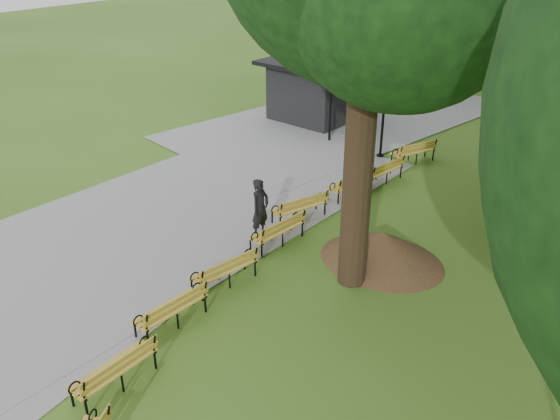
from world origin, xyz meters
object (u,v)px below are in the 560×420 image
Objects in this scene: kiosk at (315,90)px; dirt_mound at (383,247)px; bench_6 at (350,183)px; bench_1 at (114,369)px; bench_8 at (413,151)px; bench_2 at (171,309)px; person at (260,209)px; bench_5 at (299,207)px; bench_4 at (277,230)px; bench_7 at (382,171)px; bench_3 at (224,269)px; lamp_post at (385,97)px.

kiosk is 1.53× the size of dirt_mound.
bench_1 is at bearing 15.62° from bench_6.
bench_2 is at bearing 23.99° from bench_8.
bench_5 is (0.26, 1.50, -0.45)m from person.
bench_7 is (0.22, 5.60, 0.00)m from bench_4.
dirt_mound is at bearing 98.46° from bench_5.
bench_1 is at bearing 21.01° from bench_3.
lamp_post is 1.72× the size of bench_8.
bench_2 is 1.00× the size of bench_4.
person is 3.57m from dirt_mound.
kiosk reaches higher than bench_3.
dirt_mound is at bearing 53.11° from bench_6.
bench_4 is (-0.96, 6.34, 0.00)m from bench_1.
bench_4 is at bearing 32.61° from bench_5.
person is at bearing -163.37° from bench_2.
bench_4 is at bearing 6.40° from bench_7.
bench_7 is at bearing -176.35° from bench_4.
lamp_post is 10.39m from bench_3.
dirt_mound is at bearing 166.15° from bench_1.
person is 0.54× the size of lamp_post.
bench_2 is 1.00× the size of bench_8.
lamp_post is at bearing 119.19° from dirt_mound.
bench_2 is (1.37, -12.07, -1.90)m from lamp_post.
person is 1.59m from bench_5.
bench_1 and bench_6 have the same top height.
bench_3 is 1.00× the size of bench_5.
lamp_post is at bearing 0.81° from person.
lamp_post is 1.72× the size of bench_2.
bench_1 is 6.41m from bench_4.
bench_8 is at bearing -174.66° from bench_6.
bench_2 is (-2.40, -5.32, 0.00)m from dirt_mound.
kiosk reaches higher than person.
bench_2 reaches higher than dirt_mound.
person reaches higher than bench_5.
lamp_post is 1.72× the size of bench_6.
bench_3 is 4.02m from bench_5.
bench_7 is at bearing -169.69° from bench_5.
bench_3 is (1.20, -10.15, -1.90)m from lamp_post.
kiosk reaches higher than bench_5.
dirt_mound is 1.50× the size of bench_4.
kiosk is 2.30× the size of bench_7.
bench_4 and bench_7 have the same top height.
bench_2 is at bearing 10.87° from bench_4.
bench_6 is (0.57, 3.96, -0.45)m from person.
bench_4 is (5.69, -10.06, -0.93)m from kiosk.
bench_7 reaches higher than dirt_mound.
bench_3 is at bearing 10.91° from bench_4.
bench_4 is (0.65, -0.07, -0.45)m from person.
bench_3 is at bearing -171.54° from bench_2.
bench_4 is 4.03m from bench_6.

